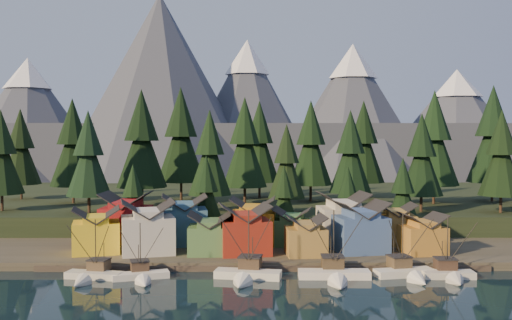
{
  "coord_description": "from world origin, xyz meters",
  "views": [
    {
      "loc": [
        -1.47,
        -84.15,
        23.24
      ],
      "look_at": [
        -1.15,
        30.0,
        18.98
      ],
      "focal_mm": 40.0,
      "sensor_mm": 36.0,
      "label": 1
    }
  ],
  "objects_px": {
    "boat_6": "(450,265)",
    "house_front_0": "(96,229)",
    "boat_3": "(247,266)",
    "boat_4": "(335,267)",
    "house_back_0": "(126,216)",
    "house_front_1": "(148,226)",
    "boat_5": "(407,264)",
    "boat_0": "(91,268)",
    "boat_1": "(141,269)",
    "house_back_1": "(184,218)"
  },
  "relations": [
    {
      "from": "boat_6",
      "to": "house_front_0",
      "type": "height_order",
      "value": "boat_6"
    },
    {
      "from": "boat_3",
      "to": "boat_4",
      "type": "distance_m",
      "value": 14.58
    },
    {
      "from": "house_back_0",
      "to": "house_front_0",
      "type": "bearing_deg",
      "value": -106.37
    },
    {
      "from": "boat_6",
      "to": "house_front_1",
      "type": "xyz_separation_m",
      "value": [
        -52.67,
        14.42,
        4.42
      ]
    },
    {
      "from": "boat_3",
      "to": "boat_4",
      "type": "bearing_deg",
      "value": 9.64
    },
    {
      "from": "boat_4",
      "to": "house_back_0",
      "type": "bearing_deg",
      "value": 148.28
    },
    {
      "from": "house_front_0",
      "to": "house_front_1",
      "type": "xyz_separation_m",
      "value": [
        9.91,
        -0.41,
        0.73
      ]
    },
    {
      "from": "boat_5",
      "to": "house_back_0",
      "type": "xyz_separation_m",
      "value": [
        -52.43,
        24.19,
        4.78
      ]
    },
    {
      "from": "boat_0",
      "to": "boat_4",
      "type": "xyz_separation_m",
      "value": [
        40.17,
        -0.17,
        0.21
      ]
    },
    {
      "from": "boat_1",
      "to": "house_back_1",
      "type": "distance_m",
      "value": 24.86
    },
    {
      "from": "house_back_1",
      "to": "house_back_0",
      "type": "bearing_deg",
      "value": 163.98
    },
    {
      "from": "boat_1",
      "to": "boat_6",
      "type": "xyz_separation_m",
      "value": [
        50.98,
        0.34,
        0.45
      ]
    },
    {
      "from": "house_back_1",
      "to": "boat_5",
      "type": "bearing_deg",
      "value": -38.2
    },
    {
      "from": "boat_1",
      "to": "house_front_0",
      "type": "bearing_deg",
      "value": 110.3
    },
    {
      "from": "house_front_0",
      "to": "boat_5",
      "type": "bearing_deg",
      "value": -28.52
    },
    {
      "from": "boat_4",
      "to": "house_back_0",
      "type": "xyz_separation_m",
      "value": [
        -40.11,
        25.71,
        4.78
      ]
    },
    {
      "from": "boat_1",
      "to": "house_back_0",
      "type": "height_order",
      "value": "house_back_0"
    },
    {
      "from": "boat_4",
      "to": "house_front_0",
      "type": "height_order",
      "value": "boat_4"
    },
    {
      "from": "boat_0",
      "to": "boat_6",
      "type": "distance_m",
      "value": 59.27
    },
    {
      "from": "boat_6",
      "to": "house_back_0",
      "type": "xyz_separation_m",
      "value": [
        -59.21,
        25.25,
        4.7
      ]
    },
    {
      "from": "boat_5",
      "to": "house_back_1",
      "type": "bearing_deg",
      "value": 138.03
    },
    {
      "from": "house_front_0",
      "to": "house_back_0",
      "type": "relative_size",
      "value": 0.99
    },
    {
      "from": "boat_5",
      "to": "boat_6",
      "type": "height_order",
      "value": "boat_5"
    },
    {
      "from": "boat_0",
      "to": "boat_1",
      "type": "relative_size",
      "value": 1.06
    },
    {
      "from": "boat_3",
      "to": "house_back_0",
      "type": "distance_m",
      "value": 36.43
    },
    {
      "from": "boat_3",
      "to": "boat_6",
      "type": "distance_m",
      "value": 33.68
    },
    {
      "from": "boat_3",
      "to": "boat_5",
      "type": "xyz_separation_m",
      "value": [
        26.89,
        1.38,
        -0.11
      ]
    },
    {
      "from": "boat_3",
      "to": "boat_0",
      "type": "bearing_deg",
      "value": -169.88
    },
    {
      "from": "boat_1",
      "to": "boat_5",
      "type": "height_order",
      "value": "boat_5"
    },
    {
      "from": "boat_1",
      "to": "house_front_1",
      "type": "bearing_deg",
      "value": 79.43
    },
    {
      "from": "boat_6",
      "to": "house_front_1",
      "type": "bearing_deg",
      "value": 165.58
    },
    {
      "from": "boat_0",
      "to": "house_back_0",
      "type": "bearing_deg",
      "value": 100.64
    },
    {
      "from": "boat_0",
      "to": "boat_5",
      "type": "xyz_separation_m",
      "value": [
        52.48,
        1.35,
        0.2
      ]
    },
    {
      "from": "house_front_0",
      "to": "boat_1",
      "type": "bearing_deg",
      "value": -67.28
    },
    {
      "from": "house_back_0",
      "to": "house_front_1",
      "type": "bearing_deg",
      "value": -57.33
    },
    {
      "from": "boat_4",
      "to": "boat_6",
      "type": "xyz_separation_m",
      "value": [
        19.1,
        0.45,
        0.08
      ]
    },
    {
      "from": "house_front_1",
      "to": "boat_6",
      "type": "bearing_deg",
      "value": -29.79
    },
    {
      "from": "boat_6",
      "to": "house_back_1",
      "type": "relative_size",
      "value": 1.1
    },
    {
      "from": "boat_6",
      "to": "boat_0",
      "type": "bearing_deg",
      "value": -178.83
    },
    {
      "from": "boat_0",
      "to": "boat_6",
      "type": "xyz_separation_m",
      "value": [
        59.27,
        0.28,
        0.29
      ]
    },
    {
      "from": "boat_3",
      "to": "boat_4",
      "type": "relative_size",
      "value": 0.95
    },
    {
      "from": "boat_5",
      "to": "house_back_1",
      "type": "height_order",
      "value": "house_back_1"
    },
    {
      "from": "boat_1",
      "to": "boat_5",
      "type": "xyz_separation_m",
      "value": [
        44.2,
        1.4,
        0.36
      ]
    },
    {
      "from": "boat_3",
      "to": "house_front_0",
      "type": "height_order",
      "value": "boat_3"
    },
    {
      "from": "boat_5",
      "to": "house_back_0",
      "type": "height_order",
      "value": "house_back_0"
    },
    {
      "from": "boat_4",
      "to": "boat_5",
      "type": "distance_m",
      "value": 12.41
    },
    {
      "from": "boat_4",
      "to": "boat_6",
      "type": "relative_size",
      "value": 1.16
    },
    {
      "from": "boat_3",
      "to": "house_front_0",
      "type": "distance_m",
      "value": 32.83
    },
    {
      "from": "house_front_0",
      "to": "house_back_1",
      "type": "xyz_separation_m",
      "value": [
        15.74,
        8.84,
        0.81
      ]
    },
    {
      "from": "boat_4",
      "to": "boat_0",
      "type": "bearing_deg",
      "value": -179.31
    }
  ]
}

